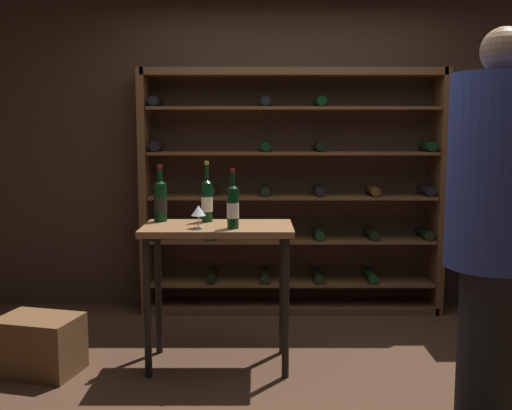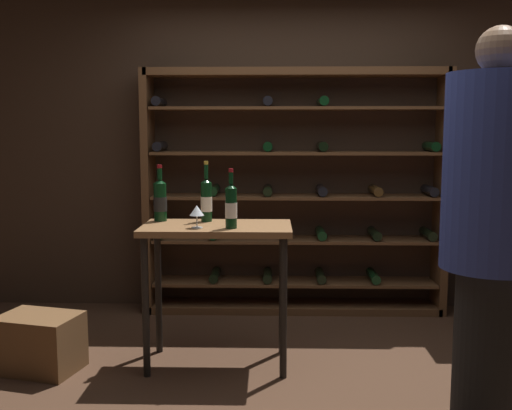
{
  "view_description": "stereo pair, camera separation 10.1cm",
  "coord_description": "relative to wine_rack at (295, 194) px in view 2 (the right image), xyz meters",
  "views": [
    {
      "loc": [
        -0.25,
        -3.42,
        1.51
      ],
      "look_at": [
        -0.25,
        0.29,
        1.04
      ],
      "focal_mm": 42.13,
      "sensor_mm": 36.0,
      "label": 1
    },
    {
      "loc": [
        -0.15,
        -3.42,
        1.51
      ],
      "look_at": [
        -0.25,
        0.29,
        1.04
      ],
      "focal_mm": 42.13,
      "sensor_mm": 36.0,
      "label": 2
    }
  ],
  "objects": [
    {
      "name": "tasting_table",
      "position": [
        -0.53,
        -1.17,
        -0.21
      ],
      "size": [
        0.93,
        0.51,
        0.91
      ],
      "color": "brown",
      "rests_on": "ground"
    },
    {
      "name": "wine_bottle_black_capsule",
      "position": [
        -0.61,
        -1.02,
        0.07
      ],
      "size": [
        0.07,
        0.07,
        0.39
      ],
      "color": "black",
      "rests_on": "tasting_table"
    },
    {
      "name": "wine_crate",
      "position": [
        -1.64,
        -1.3,
        -0.8
      ],
      "size": [
        0.55,
        0.45,
        0.36
      ],
      "primitive_type": "cube",
      "rotation": [
        0.0,
        0.0,
        -0.24
      ],
      "color": "brown",
      "rests_on": "ground"
    },
    {
      "name": "wine_glass_stemmed_center",
      "position": [
        -0.64,
        -1.28,
        0.03
      ],
      "size": [
        0.09,
        0.09,
        0.14
      ],
      "color": "silver",
      "rests_on": "tasting_table"
    },
    {
      "name": "wine_bottle_amber_reserve",
      "position": [
        -0.92,
        -1.01,
        0.07
      ],
      "size": [
        0.09,
        0.09,
        0.37
      ],
      "color": "black",
      "rests_on": "tasting_table"
    },
    {
      "name": "ground_plane",
      "position": [
        -0.04,
        -1.46,
        -0.98
      ],
      "size": [
        9.34,
        9.34,
        0.0
      ],
      "primitive_type": "plane",
      "color": "#472D1E"
    },
    {
      "name": "back_wall",
      "position": [
        -0.04,
        0.21,
        0.39
      ],
      "size": [
        5.26,
        0.1,
        2.73
      ],
      "primitive_type": "cube",
      "color": "#3D2B1E",
      "rests_on": "ground"
    },
    {
      "name": "person_host_in_suit",
      "position": [
        0.85,
        -2.05,
        0.11
      ],
      "size": [
        0.47,
        0.47,
        1.98
      ],
      "rotation": [
        0.0,
        0.0,
        2.4
      ],
      "color": "black",
      "rests_on": "ground"
    },
    {
      "name": "wine_rack",
      "position": [
        0.0,
        0.0,
        0.0
      ],
      "size": [
        2.45,
        0.32,
        1.98
      ],
      "color": "brown",
      "rests_on": "ground"
    },
    {
      "name": "display_cabinet",
      "position": [
        1.56,
        -0.39,
        -0.21
      ],
      "size": [
        0.44,
        0.36,
        1.54
      ],
      "primitive_type": "cube",
      "color": "#4C2D1E",
      "rests_on": "ground"
    },
    {
      "name": "wine_bottle_gold_foil",
      "position": [
        -0.43,
        -1.29,
        0.07
      ],
      "size": [
        0.07,
        0.07,
        0.36
      ],
      "color": "black",
      "rests_on": "tasting_table"
    }
  ]
}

